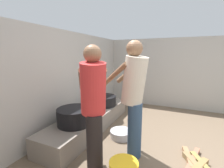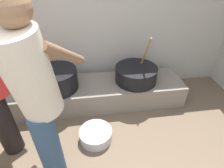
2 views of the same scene
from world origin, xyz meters
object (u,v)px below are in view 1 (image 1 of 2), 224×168
object	(u,v)px
cooking_pot_secondary	(74,116)
metal_mixing_bowl	(121,134)
cooking_pot_main	(103,100)
cook_in_cream_shirt	(134,92)
cook_in_red_shirt	(94,102)

from	to	relation	value
cooking_pot_secondary	metal_mixing_bowl	xyz separation A→B (m)	(0.46, -0.65, -0.40)
cooking_pot_main	cook_in_cream_shirt	distance (m)	1.52
cooking_pot_secondary	cook_in_red_shirt	world-z (taller)	cook_in_red_shirt
cooking_pot_main	cook_in_cream_shirt	world-z (taller)	cook_in_cream_shirt
cooking_pot_main	metal_mixing_bowl	world-z (taller)	cooking_pot_main
cooking_pot_secondary	cook_in_red_shirt	distance (m)	0.88
cooking_pot_main	cooking_pot_secondary	world-z (taller)	cooking_pot_main
cooking_pot_main	cook_in_red_shirt	size ratio (longest dim) A/B	0.42
cooking_pot_main	cook_in_red_shirt	world-z (taller)	cook_in_red_shirt
metal_mixing_bowl	cooking_pot_secondary	bearing A→B (deg)	125.44
cooking_pot_main	cook_in_cream_shirt	size ratio (longest dim) A/B	0.41
cook_in_red_shirt	cooking_pot_secondary	bearing A→B (deg)	55.98
cook_in_red_shirt	metal_mixing_bowl	bearing A→B (deg)	-1.05
cook_in_red_shirt	metal_mixing_bowl	world-z (taller)	cook_in_red_shirt
cooking_pot_secondary	cook_in_red_shirt	bearing A→B (deg)	-124.02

